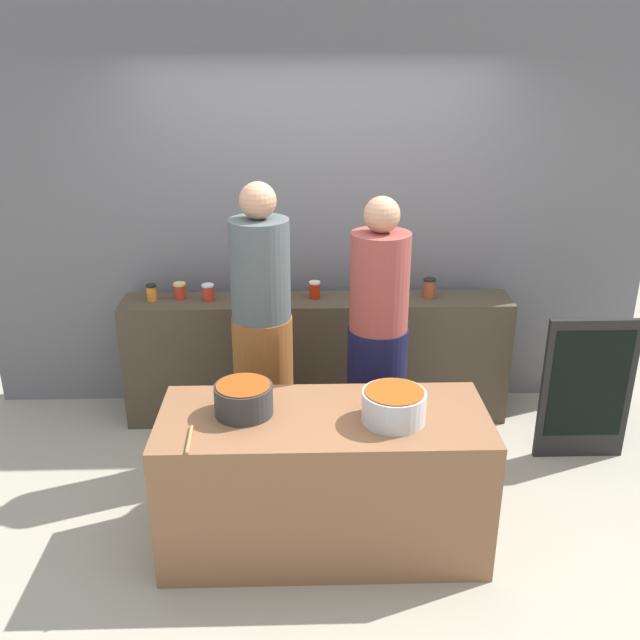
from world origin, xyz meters
TOP-DOWN VIEW (x-y plane):
  - ground at (0.00, 0.00)m, footprint 12.00×12.00m
  - storefront_wall at (0.00, 1.45)m, footprint 4.80×0.12m
  - display_shelf at (0.00, 1.10)m, footprint 2.70×0.36m
  - prep_table at (0.00, -0.30)m, footprint 1.70×0.70m
  - preserve_jar_0 at (-1.14, 1.11)m, footprint 0.07×0.07m
  - preserve_jar_1 at (-0.95, 1.14)m, footprint 0.08×0.08m
  - preserve_jar_2 at (-0.75, 1.10)m, footprint 0.08×0.08m
  - preserve_jar_3 at (-0.46, 1.16)m, footprint 0.08×0.08m
  - preserve_jar_4 at (-0.30, 1.10)m, footprint 0.08×0.08m
  - preserve_jar_5 at (-0.01, 1.12)m, footprint 0.08×0.08m
  - preserve_jar_6 at (0.38, 1.13)m, footprint 0.08×0.08m
  - preserve_jar_7 at (0.49, 1.05)m, footprint 0.09×0.09m
  - preserve_jar_8 at (0.78, 1.11)m, footprint 0.09×0.09m
  - cooking_pot_left at (-0.41, -0.27)m, footprint 0.30×0.30m
  - cooking_pot_center at (0.35, -0.36)m, footprint 0.32×0.32m
  - wooden_spoon at (-0.65, -0.53)m, footprint 0.03×0.25m
  - cook_with_tongs at (-0.35, 0.54)m, footprint 0.37×0.37m
  - cook_in_cap at (0.35, 0.43)m, footprint 0.36×0.36m
  - chalkboard_sign at (1.72, 0.50)m, footprint 0.59×0.05m

SIDE VIEW (x-z plane):
  - ground at x=0.00m, z-range 0.00..0.00m
  - prep_table at x=0.00m, z-range 0.00..0.78m
  - display_shelf at x=0.00m, z-range 0.00..0.91m
  - chalkboard_sign at x=1.72m, z-range 0.01..0.98m
  - wooden_spoon at x=-0.65m, z-range 0.78..0.80m
  - cook_in_cap at x=0.35m, z-range -0.08..1.68m
  - cook_with_tongs at x=-0.35m, z-range -0.08..1.74m
  - cooking_pot_left at x=-0.41m, z-range 0.78..0.95m
  - cooking_pot_center at x=0.35m, z-range 0.78..0.95m
  - preserve_jar_3 at x=-0.46m, z-range 0.91..1.01m
  - preserve_jar_6 at x=0.38m, z-range 0.91..1.01m
  - preserve_jar_1 at x=-0.95m, z-range 0.91..1.02m
  - preserve_jar_0 at x=-1.14m, z-range 0.91..1.02m
  - preserve_jar_2 at x=-0.75m, z-range 0.91..1.02m
  - preserve_jar_5 at x=-0.01m, z-range 0.91..1.03m
  - preserve_jar_7 at x=0.49m, z-range 0.91..1.04m
  - preserve_jar_8 at x=0.78m, z-range 0.91..1.04m
  - preserve_jar_4 at x=-0.30m, z-range 0.91..1.05m
  - storefront_wall at x=0.00m, z-range 0.00..3.00m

